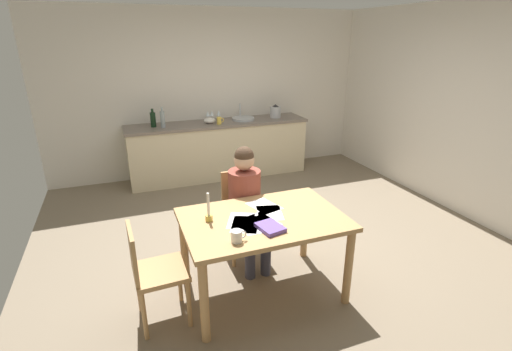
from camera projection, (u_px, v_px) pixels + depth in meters
name	position (u px, v px, depth m)	size (l,w,h in m)	color
ground_plane	(273.00, 241.00, 4.24)	(5.20, 5.20, 0.04)	#7A6B56
wall_back	(211.00, 93.00, 6.05)	(5.20, 0.12, 2.60)	silver
wall_right	(466.00, 111.00, 4.63)	(0.12, 5.20, 2.60)	silver
kitchen_counter	(219.00, 149.00, 6.03)	(2.87, 0.64, 0.90)	beige
dining_table	(263.00, 228.00, 3.16)	(1.36, 0.90, 0.75)	tan
chair_at_table	(242.00, 209.00, 3.83)	(0.40, 0.40, 0.89)	tan
person_seated	(247.00, 199.00, 3.64)	(0.32, 0.59, 1.19)	brown
chair_side_empty	(152.00, 270.00, 2.87)	(0.42, 0.42, 0.86)	tan
coffee_mug	(237.00, 236.00, 2.74)	(0.12, 0.08, 0.09)	white
candlestick	(209.00, 213.00, 3.04)	(0.06, 0.06, 0.25)	gold
book_magazine	(270.00, 227.00, 2.92)	(0.17, 0.22, 0.03)	#654AA5
paper_letter	(270.00, 213.00, 3.20)	(0.21, 0.30, 0.00)	white
paper_bill	(241.00, 221.00, 3.06)	(0.21, 0.30, 0.00)	white
paper_envelope	(261.00, 221.00, 3.05)	(0.21, 0.30, 0.00)	white
paper_receipt	(254.00, 225.00, 2.99)	(0.21, 0.30, 0.00)	white
paper_notice	(264.00, 206.00, 3.33)	(0.21, 0.30, 0.00)	white
paper_flyer	(245.00, 224.00, 3.01)	(0.21, 0.30, 0.00)	white
sink_unit	(243.00, 119.00, 6.01)	(0.36, 0.36, 0.24)	#B2B7BC
bottle_oil	(153.00, 119.00, 5.52)	(0.08, 0.08, 0.27)	black
bottle_vinegar	(163.00, 119.00, 5.47)	(0.07, 0.07, 0.31)	#8C999E
mixing_bowl	(210.00, 120.00, 5.78)	(0.19, 0.19, 0.08)	white
stovetop_kettle	(275.00, 112.00, 6.17)	(0.18, 0.18, 0.22)	#B7BABF
wine_glass_near_sink	(219.00, 113.00, 5.98)	(0.07, 0.07, 0.15)	silver
wine_glass_by_kettle	(212.00, 114.00, 5.95)	(0.07, 0.07, 0.15)	silver
wine_glass_back_left	(208.00, 114.00, 5.93)	(0.07, 0.07, 0.15)	silver
teacup_on_counter	(219.00, 121.00, 5.72)	(0.11, 0.07, 0.11)	#F2CC4C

